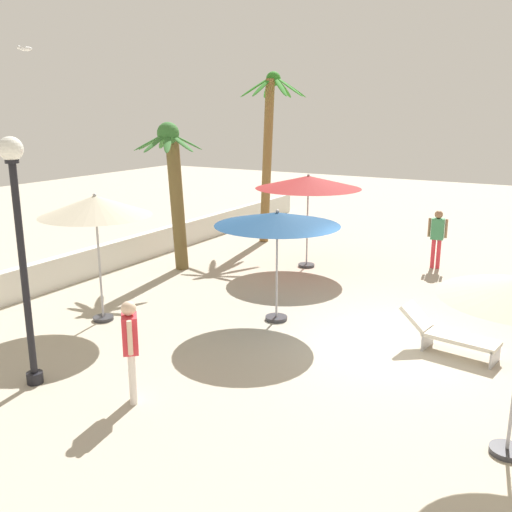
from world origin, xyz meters
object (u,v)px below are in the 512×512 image
object	(u,v)px
palm_tree_0	(269,138)
palm_tree_1	(174,180)
seagull_0	(25,48)
patio_umbrella_4	(277,220)
patio_umbrella_2	(95,207)
lounge_chair_0	(448,334)
guest_1	(130,341)
patio_umbrella_1	(308,183)
guest_0	(437,233)
lamp_post_2	(19,232)

from	to	relation	value
palm_tree_0	palm_tree_1	bearing A→B (deg)	176.18
palm_tree_1	seagull_0	size ratio (longest dim) A/B	5.23
patio_umbrella_4	palm_tree_0	world-z (taller)	palm_tree_0
patio_umbrella_2	lounge_chair_0	bearing A→B (deg)	-73.68
palm_tree_0	guest_1	xyz separation A→B (m)	(-11.55, -3.87, -2.61)
patio_umbrella_4	lounge_chair_0	bearing A→B (deg)	-88.35
lounge_chair_0	patio_umbrella_1	bearing A→B (deg)	49.56
patio_umbrella_1	patio_umbrella_2	xyz separation A→B (m)	(-6.41, 2.05, 0.05)
guest_1	seagull_0	world-z (taller)	seagull_0
patio_umbrella_2	guest_0	size ratio (longest dim) A/B	1.65
palm_tree_0	lounge_chair_0	xyz separation A→B (m)	(-6.99, -7.87, -3.27)
guest_1	seagull_0	bearing A→B (deg)	58.99
palm_tree_1	guest_0	distance (m)	7.89
patio_umbrella_1	patio_umbrella_4	size ratio (longest dim) A/B	1.13
patio_umbrella_2	guest_0	xyz separation A→B (m)	(8.20, -5.45, -1.53)
patio_umbrella_2	lamp_post_2	bearing A→B (deg)	-157.10
patio_umbrella_1	patio_umbrella_2	world-z (taller)	patio_umbrella_2
palm_tree_0	guest_0	xyz separation A→B (m)	(-0.88, -6.20, -2.59)
patio_umbrella_2	patio_umbrella_4	distance (m)	3.93
patio_umbrella_2	lounge_chair_0	size ratio (longest dim) A/B	1.48
palm_tree_0	seagull_0	xyz separation A→B (m)	(-7.21, 3.35, 2.51)
patio_umbrella_1	palm_tree_0	xyz separation A→B (m)	(2.67, 2.79, 1.11)
patio_umbrella_1	guest_0	distance (m)	4.12
patio_umbrella_2	palm_tree_0	bearing A→B (deg)	4.70
seagull_0	lounge_chair_0	bearing A→B (deg)	-88.90
patio_umbrella_4	lamp_post_2	xyz separation A→B (m)	(-4.82, 2.18, 0.38)
palm_tree_0	lamp_post_2	bearing A→B (deg)	-170.72
palm_tree_0	guest_0	bearing A→B (deg)	-98.06
patio_umbrella_1	lamp_post_2	distance (m)	9.29
patio_umbrella_1	seagull_0	distance (m)	8.45
guest_1	seagull_0	distance (m)	9.86
patio_umbrella_2	guest_1	size ratio (longest dim) A/B	1.67
lounge_chair_0	guest_0	size ratio (longest dim) A/B	1.11
patio_umbrella_1	patio_umbrella_4	bearing A→B (deg)	-163.20
seagull_0	palm_tree_0	bearing A→B (deg)	-24.89
palm_tree_0	lounge_chair_0	size ratio (longest dim) A/B	3.04
palm_tree_1	guest_1	bearing A→B (deg)	-147.33
guest_0	palm_tree_1	bearing A→B (deg)	122.19
lamp_post_2	lounge_chair_0	size ratio (longest dim) A/B	2.17
seagull_0	patio_umbrella_4	bearing A→B (deg)	-89.17
patio_umbrella_2	palm_tree_0	world-z (taller)	palm_tree_0
palm_tree_0	patio_umbrella_4	bearing A→B (deg)	-149.82
patio_umbrella_4	lounge_chair_0	distance (m)	4.20
patio_umbrella_4	palm_tree_0	size ratio (longest dim) A/B	0.47
patio_umbrella_2	palm_tree_1	size ratio (longest dim) A/B	0.67
palm_tree_0	lamp_post_2	xyz separation A→B (m)	(-11.92, -1.95, -0.98)
patio_umbrella_4	seagull_0	distance (m)	8.42
patio_umbrella_4	guest_1	world-z (taller)	patio_umbrella_4
patio_umbrella_1	seagull_0	bearing A→B (deg)	126.50
patio_umbrella_4	lamp_post_2	distance (m)	5.31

